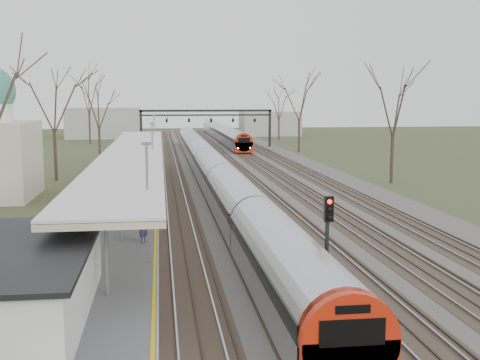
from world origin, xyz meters
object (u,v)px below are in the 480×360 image
object	(u,v)px
train_far	(222,132)
train_near	(208,163)
passenger	(144,225)
signal_post	(328,231)

from	to	relation	value
train_far	train_near	bearing A→B (deg)	-97.38
train_far	passenger	xyz separation A→B (m)	(-12.48, -84.52, 0.40)
passenger	signal_post	bearing A→B (deg)	-106.24
train_far	passenger	distance (m)	85.44
train_near	passenger	world-z (taller)	train_near
passenger	signal_post	xyz separation A→B (m)	(7.23, -5.98, 0.85)
passenger	signal_post	world-z (taller)	signal_post
train_far	passenger	bearing A→B (deg)	-98.40
signal_post	train_near	bearing A→B (deg)	92.75
train_near	train_far	bearing A→B (deg)	82.62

